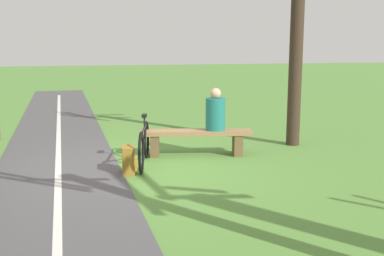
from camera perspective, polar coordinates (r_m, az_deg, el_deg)
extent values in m
plane|color=#548438|center=(7.89, -7.59, -4.89)|extent=(80.00, 80.00, 0.00)
cube|color=#937047|center=(8.59, 0.54, -0.54)|extent=(2.11, 0.80, 0.08)
cube|color=brown|center=(8.71, 5.65, -2.05)|extent=(0.23, 0.37, 0.40)
cube|color=brown|center=(8.63, -4.62, -2.15)|extent=(0.23, 0.37, 0.40)
cylinder|color=#1E6B66|center=(8.56, 2.91, 1.71)|extent=(0.43, 0.43, 0.60)
sphere|color=tan|center=(8.51, 2.94, 4.30)|extent=(0.20, 0.20, 0.20)
torus|color=black|center=(7.48, -6.29, -3.02)|extent=(0.20, 0.67, 0.68)
torus|color=black|center=(8.48, -5.64, -1.43)|extent=(0.20, 0.67, 0.68)
cylinder|color=black|center=(7.92, -5.98, -0.15)|extent=(0.24, 0.86, 0.04)
cylinder|color=black|center=(7.80, -6.06, -1.39)|extent=(0.18, 0.62, 0.32)
cylinder|color=black|center=(8.05, -5.90, 0.75)|extent=(0.03, 0.03, 0.20)
cube|color=black|center=(8.04, -5.91, 1.52)|extent=(0.12, 0.21, 0.05)
cube|color=olive|center=(7.49, -7.88, -3.96)|extent=(0.22, 0.37, 0.45)
cube|color=#A57A2A|center=(7.51, -6.99, -4.43)|extent=(0.06, 0.25, 0.20)
cylinder|color=#38281E|center=(9.62, 12.78, 10.18)|extent=(0.27, 0.27, 4.16)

